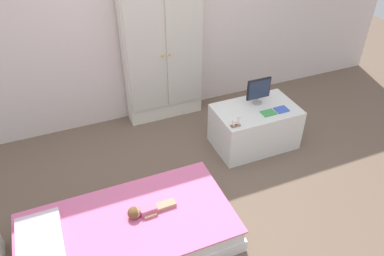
{
  "coord_description": "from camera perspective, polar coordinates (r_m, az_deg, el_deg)",
  "views": [
    {
      "loc": [
        -0.99,
        -2.12,
        2.5
      ],
      "look_at": [
        0.04,
        0.36,
        0.53
      ],
      "focal_mm": 34.85,
      "sensor_mm": 36.0,
      "label": 1
    }
  ],
  "objects": [
    {
      "name": "ground_plane",
      "position": [
        3.44,
        1.8,
        -10.81
      ],
      "size": [
        10.0,
        10.0,
        0.02
      ],
      "primitive_type": "cube",
      "color": "brown"
    },
    {
      "name": "bed",
      "position": [
        3.07,
        -9.69,
        -15.52
      ],
      "size": [
        1.65,
        0.87,
        0.23
      ],
      "color": "white",
      "rests_on": "ground_plane"
    },
    {
      "name": "pillow",
      "position": [
        2.97,
        -22.17,
        -16.48
      ],
      "size": [
        0.32,
        0.62,
        0.06
      ],
      "primitive_type": "cube",
      "color": "silver",
      "rests_on": "bed"
    },
    {
      "name": "doll",
      "position": [
        2.99,
        -7.53,
        -12.46
      ],
      "size": [
        0.39,
        0.13,
        0.1
      ],
      "color": "#D6668E",
      "rests_on": "bed"
    },
    {
      "name": "wardrobe",
      "position": [
        4.08,
        -4.54,
        11.73
      ],
      "size": [
        0.85,
        0.24,
        1.63
      ],
      "color": "white",
      "rests_on": "ground_plane"
    },
    {
      "name": "tv_stand",
      "position": [
        3.93,
        9.55,
        0.21
      ],
      "size": [
        0.84,
        0.53,
        0.45
      ],
      "primitive_type": "cube",
      "color": "silver",
      "rests_on": "ground_plane"
    },
    {
      "name": "tv_monitor",
      "position": [
        3.82,
        10.17,
        5.79
      ],
      "size": [
        0.26,
        0.1,
        0.28
      ],
      "color": "#99999E",
      "rests_on": "tv_stand"
    },
    {
      "name": "rocking_horse_toy",
      "position": [
        3.5,
        6.84,
        1.03
      ],
      "size": [
        0.1,
        0.04,
        0.12
      ],
      "color": "#8E6642",
      "rests_on": "tv_stand"
    },
    {
      "name": "book_green",
      "position": [
        3.75,
        11.62,
        2.29
      ],
      "size": [
        0.14,
        0.1,
        0.01
      ],
      "primitive_type": "cube",
      "color": "#429E51",
      "rests_on": "tv_stand"
    },
    {
      "name": "book_blue",
      "position": [
        3.83,
        13.54,
        2.76
      ],
      "size": [
        0.13,
        0.11,
        0.01
      ],
      "primitive_type": "cube",
      "color": "blue",
      "rests_on": "tv_stand"
    }
  ]
}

